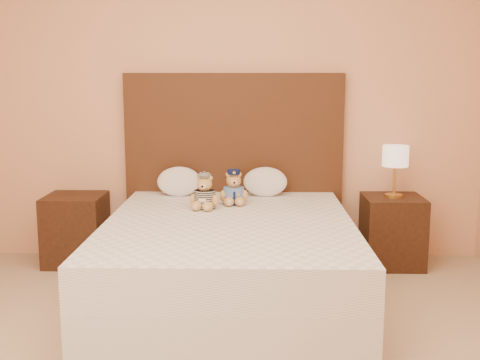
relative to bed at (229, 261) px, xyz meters
name	(u,v)px	position (x,y,z in m)	size (l,w,h in m)	color
room_walls	(222,8)	(0.00, -0.74, 1.53)	(4.04, 4.52, 2.72)	#ECAB81
bed	(229,261)	(0.00, 0.00, 0.00)	(1.60, 2.00, 0.55)	white
headboard	(234,167)	(0.00, 1.01, 0.47)	(1.75, 0.08, 1.50)	#452414
nightstand_left	(76,229)	(-1.25, 0.80, 0.00)	(0.45, 0.45, 0.55)	#382011
nightstand_right	(392,231)	(1.25, 0.80, 0.00)	(0.45, 0.45, 0.55)	#382011
lamp	(395,159)	(1.25, 0.80, 0.57)	(0.20, 0.20, 0.40)	gold
teddy_police	(234,187)	(0.01, 0.50, 0.40)	(0.22, 0.21, 0.25)	#B77947
teddy_prisoner	(205,192)	(-0.19, 0.34, 0.40)	(0.22, 0.21, 0.25)	#B77947
pillow_left	(179,180)	(-0.43, 0.83, 0.40)	(0.34, 0.22, 0.24)	white
pillow_right	(265,180)	(0.25, 0.83, 0.40)	(0.34, 0.22, 0.24)	white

